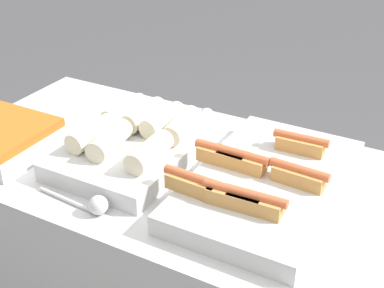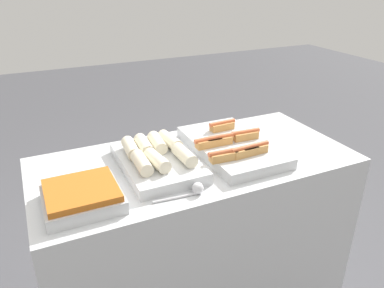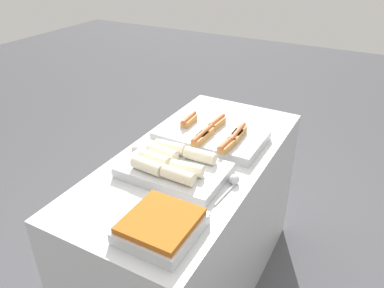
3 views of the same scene
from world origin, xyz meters
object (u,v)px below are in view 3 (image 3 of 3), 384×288
Objects in this scene: tray_side_front at (161,226)px; tray_wraps at (173,167)px; tray_hotdogs at (212,135)px; serving_spoon_far at (134,151)px; serving_spoon_near at (233,181)px.

tray_wraps is at bearing 24.35° from tray_side_front.
tray_side_front is at bearing -168.48° from tray_hotdogs.
tray_wraps is 0.27m from serving_spoon_far.
tray_wraps reaches higher than tray_side_front.
tray_side_front is at bearing 164.64° from serving_spoon_near.
tray_side_front is (-0.35, -0.16, -0.01)m from tray_wraps.
tray_hotdogs is 2.55× the size of serving_spoon_far.
tray_wraps is 0.38m from tray_side_front.
tray_hotdogs is at bearing -40.95° from serving_spoon_far.
serving_spoon_near is (0.41, -0.11, -0.02)m from tray_side_front.
tray_wraps reaches higher than tray_hotdogs.
tray_hotdogs is 1.18× the size of tray_wraps.
serving_spoon_far is at bearing 89.65° from serving_spoon_near.
tray_hotdogs is 0.74m from tray_side_front.
tray_side_front reaches higher than serving_spoon_near.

